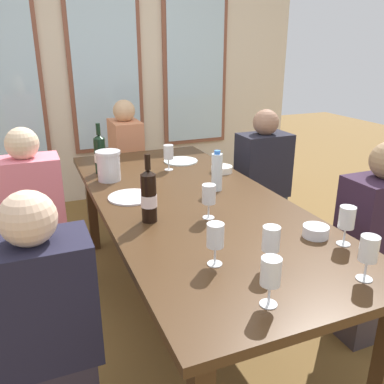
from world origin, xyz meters
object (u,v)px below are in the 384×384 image
object	(u,v)px
tasting_bowl_0	(316,231)
wine_glass_3	(169,153)
white_plate_1	(131,197)
tasting_bowl_1	(222,169)
wine_glass_2	(271,274)
wine_glass_4	(369,250)
seated_person_2	(33,221)
metal_pitcher	(109,166)
seated_person_4	(127,166)
seated_person_3	(262,186)
wine_glass_0	(209,195)
seated_person_0	(46,340)
wine_bottle_0	(149,196)
wine_glass_6	(347,219)
wine_glass_5	(271,241)
dining_table	(191,210)
white_plate_0	(181,161)
seated_person_1	(374,250)
wine_glass_1	(215,236)
water_bottle	(217,172)
wine_bottle_1	(100,154)

from	to	relation	value
tasting_bowl_0	wine_glass_3	xyz separation A→B (m)	(-0.27, 1.22, 0.09)
white_plate_1	tasting_bowl_1	size ratio (longest dim) A/B	1.80
wine_glass_2	wine_glass_4	world-z (taller)	same
white_plate_1	seated_person_2	world-z (taller)	seated_person_2
metal_pitcher	wine_glass_2	bearing A→B (deg)	-81.78
seated_person_4	tasting_bowl_1	bearing A→B (deg)	-70.83
seated_person_4	seated_person_3	bearing A→B (deg)	-48.33
seated_person_2	wine_glass_3	bearing A→B (deg)	2.84
wine_glass_0	seated_person_0	bearing A→B (deg)	-156.81
seated_person_3	metal_pitcher	bearing A→B (deg)	-176.83
wine_glass_0	seated_person_3	xyz separation A→B (m)	(0.85, 0.85, -0.34)
tasting_bowl_1	wine_glass_0	distance (m)	0.78
wine_bottle_0	wine_glass_4	world-z (taller)	wine_bottle_0
wine_glass_6	seated_person_3	distance (m)	1.43
wine_glass_2	wine_glass_5	distance (m)	0.24
seated_person_4	wine_glass_5	bearing A→B (deg)	-90.02
wine_glass_3	wine_glass_5	distance (m)	1.38
wine_bottle_0	dining_table	bearing A→B (deg)	33.73
metal_pitcher	seated_person_3	xyz separation A→B (m)	(1.18, 0.07, -0.31)
wine_glass_4	wine_glass_5	world-z (taller)	same
seated_person_3	seated_person_4	distance (m)	1.25
wine_glass_3	wine_glass_4	size ratio (longest dim) A/B	1.00
wine_glass_0	wine_glass_3	distance (m)	0.86
seated_person_0	seated_person_4	distance (m)	2.28
white_plate_1	wine_glass_6	distance (m)	1.15
dining_table	white_plate_0	distance (m)	0.77
white_plate_1	wine_glass_2	distance (m)	1.17
seated_person_1	seated_person_2	xyz separation A→B (m)	(-1.66, 1.08, 0.00)
wine_glass_5	seated_person_2	xyz separation A→B (m)	(-0.83, 1.33, -0.33)
wine_glass_1	seated_person_3	xyz separation A→B (m)	(1.01, 1.27, -0.34)
wine_glass_0	wine_bottle_0	bearing A→B (deg)	164.92
white_plate_1	seated_person_0	world-z (taller)	seated_person_0
water_bottle	seated_person_1	bearing A→B (deg)	-45.06
metal_pitcher	seated_person_4	bearing A→B (deg)	70.80
wine_bottle_0	seated_person_2	xyz separation A→B (m)	(-0.53, 0.73, -0.34)
wine_glass_6	seated_person_2	distance (m)	1.81
wine_glass_1	seated_person_3	bearing A→B (deg)	51.43
tasting_bowl_0	wine_glass_6	bearing A→B (deg)	-58.90
seated_person_4	wine_glass_1	bearing A→B (deg)	-94.71
seated_person_3	seated_person_1	bearing A→B (deg)	-90.00
metal_pitcher	seated_person_4	xyz separation A→B (m)	(0.35, 1.00, -0.31)
dining_table	wine_glass_5	distance (m)	0.82
tasting_bowl_1	seated_person_4	bearing A→B (deg)	109.17
tasting_bowl_1	wine_glass_3	size ratio (longest dim) A/B	0.82
white_plate_0	tasting_bowl_0	bearing A→B (deg)	-85.16
wine_bottle_1	seated_person_3	distance (m)	1.25
white_plate_0	wine_glass_5	xyz separation A→B (m)	(-0.22, -1.54, 0.11)
seated_person_0	seated_person_2	bearing A→B (deg)	90.00
seated_person_3	wine_glass_0	bearing A→B (deg)	-134.95
water_bottle	wine_glass_0	xyz separation A→B (m)	(-0.22, -0.36, 0.01)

